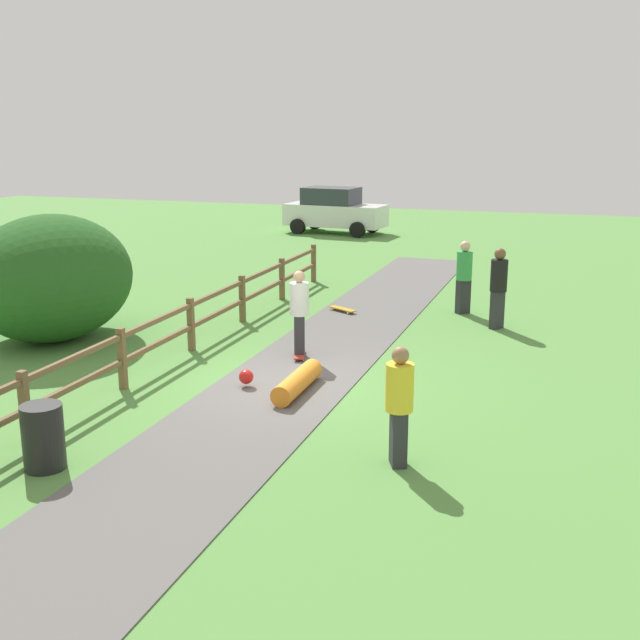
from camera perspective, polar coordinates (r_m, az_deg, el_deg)
name	(u,v)px	position (r m, az deg, el deg)	size (l,w,h in m)	color
ground_plane	(288,382)	(14.40, -2.31, -4.44)	(60.00, 60.00, 0.00)	#568E42
asphalt_path	(288,381)	(14.40, -2.31, -4.40)	(2.40, 28.00, 0.02)	#605E5B
wooden_fence	(159,334)	(15.29, -11.48, -1.00)	(0.12, 18.12, 1.10)	brown
bush_large	(51,278)	(17.83, -18.73, 2.89)	(3.20, 3.84, 2.69)	#23561E
trash_bin	(43,437)	(11.38, -19.25, -7.93)	(0.56, 0.56, 0.90)	black
skater_riding	(299,310)	(15.58, -1.49, 0.75)	(0.48, 0.82, 1.74)	#B23326
skater_fallen	(293,382)	(13.76, -1.91, -4.45)	(1.28, 1.68, 0.36)	orange
skateboard_loose	(342,309)	(19.59, 1.61, 0.80)	(0.79, 0.57, 0.08)	#BF8C19
bystander_black	(498,284)	(18.30, 12.69, 2.52)	(0.50, 0.50, 1.84)	#2D2D33
bystander_green	(464,274)	(19.62, 10.30, 3.29)	(0.54, 0.54, 1.78)	#2D2D33
bystander_yellow	(399,401)	(10.74, 5.71, -5.80)	(0.50, 0.50, 1.68)	#2D2D33
parked_car_white	(334,210)	(33.86, 1.04, 7.87)	(4.35, 2.32, 1.92)	silver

